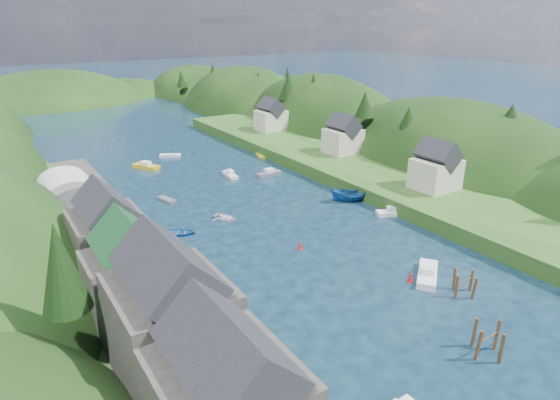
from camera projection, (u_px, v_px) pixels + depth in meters
ground at (216, 185)px, 87.54m from camera, size 600.00×600.00×0.00m
hillside_right at (322, 157)px, 132.73m from camera, size 36.00×245.56×48.00m
far_hills at (85, 125)px, 188.90m from camera, size 103.00×68.00×44.00m
hill_trees at (182, 113)px, 95.19m from camera, size 92.20×154.59×12.29m
quay_left at (138, 290)px, 51.48m from camera, size 12.00×110.00×2.00m
terrace_left_grass at (70, 308)px, 47.81m from camera, size 12.00×110.00×2.50m
quayside_buildings at (157, 308)px, 37.64m from camera, size 8.00×35.84×12.90m
boat_sheds at (77, 205)px, 63.77m from camera, size 7.00×21.00×7.50m
terrace_right at (353, 170)px, 92.08m from camera, size 16.00×120.00×2.40m
right_bank_cottages at (338, 137)px, 98.45m from camera, size 9.00×59.24×8.41m
piling_cluster_near at (487, 343)px, 42.54m from camera, size 3.33×3.09×3.79m
piling_cluster_far at (464, 285)px, 52.22m from camera, size 3.08×2.89×3.26m
channel_buoy_near at (410, 278)px, 54.88m from camera, size 0.70×0.70×1.10m
channel_buoy_far at (300, 246)px, 62.74m from camera, size 0.70×0.70×1.10m
moored_boats at (316, 240)px, 63.91m from camera, size 38.48×94.13×2.40m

